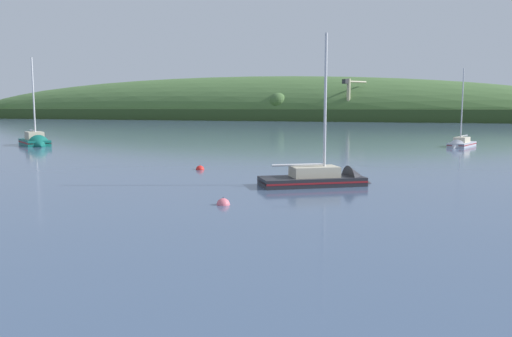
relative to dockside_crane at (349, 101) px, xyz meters
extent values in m
cube|color=#314A21|center=(-13.02, 10.15, -5.89)|extent=(443.17, 90.06, 4.90)
ellipsoid|color=#476B38|center=(-56.24, 32.51, -8.35)|extent=(356.74, 97.12, 41.76)
sphere|color=#476B38|center=(-30.88, 2.80, -0.53)|extent=(8.31, 8.31, 8.31)
cube|color=#4C4C51|center=(-0.19, -0.19, -7.35)|extent=(4.84, 4.84, 2.00)
cylinder|color=#BCB293|center=(-0.19, -0.19, 1.43)|extent=(1.55, 1.55, 15.55)
cylinder|color=#BCB293|center=(2.79, 2.91, 7.96)|extent=(8.06, 8.35, 0.86)
cube|color=#333338|center=(-1.52, -1.59, 7.96)|extent=(2.76, 2.75, 1.87)
cube|color=#0F564C|center=(-35.77, -153.26, -8.18)|extent=(7.94, 7.63, 1.47)
cone|color=#0F564C|center=(-32.88, -155.88, -8.18)|extent=(3.53, 3.61, 3.10)
cube|color=maroon|center=(-35.77, -153.26, -7.85)|extent=(7.97, 7.66, 0.18)
cube|color=#BCB299|center=(-35.62, -153.39, -6.87)|extent=(4.07, 3.98, 1.16)
cylinder|color=silver|center=(-35.05, -153.92, -1.41)|extent=(0.23, 0.23, 12.08)
cylinder|color=silver|center=(-36.56, -152.54, -6.14)|extent=(3.15, 2.89, 0.18)
cube|color=#232328|center=(10.46, -182.72, -8.33)|extent=(8.09, 6.02, 1.25)
cone|color=#232328|center=(13.85, -181.00, -8.33)|extent=(2.95, 3.33, 2.76)
cube|color=maroon|center=(10.46, -182.72, -7.99)|extent=(8.10, 6.05, 0.13)
cube|color=#BCB299|center=(10.63, -182.64, -7.32)|extent=(3.94, 3.30, 0.77)
cylinder|color=silver|center=(11.31, -182.29, -2.50)|extent=(0.20, 0.20, 10.39)
cylinder|color=silver|center=(9.53, -183.20, -6.78)|extent=(3.63, 1.96, 0.16)
cube|color=#ADB2BC|center=(26.46, -139.96, -8.34)|extent=(4.82, 7.32, 1.26)
cone|color=#ADB2BC|center=(25.16, -143.17, -8.34)|extent=(2.78, 2.47, 2.30)
cube|color=maroon|center=(26.46, -139.96, -8.00)|extent=(4.84, 7.33, 0.13)
cube|color=#BCB299|center=(26.39, -140.12, -7.33)|extent=(2.68, 3.50, 0.76)
cylinder|color=silver|center=(26.13, -140.76, -2.40)|extent=(0.17, 0.17, 10.61)
cylinder|color=silver|center=(26.81, -139.07, -6.79)|extent=(1.49, 3.42, 0.13)
sphere|color=red|center=(-0.93, -175.64, -8.35)|extent=(0.77, 0.77, 0.77)
cylinder|color=black|center=(-0.93, -175.64, -7.92)|extent=(0.04, 0.04, 0.08)
sphere|color=#E06675|center=(6.44, -191.52, -8.35)|extent=(0.79, 0.79, 0.79)
cylinder|color=black|center=(6.44, -191.52, -7.91)|extent=(0.04, 0.04, 0.08)
camera|label=1|loc=(15.69, -220.05, -2.59)|focal=36.07mm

